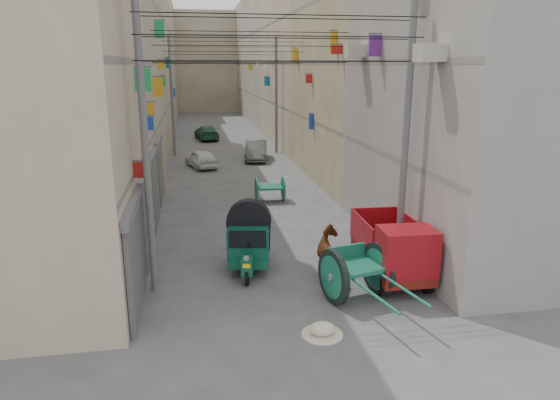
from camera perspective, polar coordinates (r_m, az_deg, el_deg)
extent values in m
cube|color=slate|center=(15.66, -16.24, 3.89)|extent=(0.25, 9.80, 0.18)
cube|color=slate|center=(15.39, -17.09, 14.90)|extent=(0.25, 9.80, 0.18)
cube|color=#A69E8E|center=(26.89, -22.79, 13.80)|extent=(8.00, 12.00, 12.00)
cube|color=slate|center=(26.51, -13.89, 8.43)|extent=(0.25, 11.76, 0.18)
cube|color=slate|center=(26.35, -14.31, 14.91)|extent=(0.25, 11.76, 0.18)
cube|color=#B8AD91|center=(39.70, -18.91, 15.66)|extent=(8.00, 14.00, 14.00)
cube|color=slate|center=(39.44, -12.77, 10.55)|extent=(0.25, 13.72, 0.18)
cube|color=slate|center=(39.33, -13.03, 14.91)|extent=(0.25, 13.72, 0.18)
cube|color=slate|center=(39.46, -13.30, 19.26)|extent=(0.25, 13.72, 0.18)
cube|color=gray|center=(53.59, -16.60, 14.31)|extent=(8.00, 14.00, 11.80)
cube|color=slate|center=(53.40, -12.16, 11.69)|extent=(0.25, 13.72, 0.18)
cube|color=slate|center=(53.32, -12.35, 14.90)|extent=(0.25, 13.72, 0.18)
cube|color=slate|center=(53.41, -12.53, 18.12)|extent=(0.25, 13.72, 0.18)
cube|color=tan|center=(66.53, -15.45, 15.17)|extent=(8.00, 12.00, 13.50)
cube|color=slate|center=(66.38, -11.83, 12.31)|extent=(0.25, 11.76, 0.18)
cube|color=slate|center=(66.32, -11.97, 14.90)|extent=(0.25, 11.76, 0.18)
cube|color=slate|center=(66.39, -12.12, 17.49)|extent=(0.25, 11.76, 0.18)
cube|color=gray|center=(18.50, 25.04, 15.04)|extent=(8.00, 10.00, 13.00)
cube|color=slate|center=(16.88, 12.86, 4.89)|extent=(0.25, 9.80, 0.18)
cube|color=slate|center=(16.63, 13.48, 15.11)|extent=(0.25, 9.80, 0.18)
cube|color=tan|center=(28.28, 11.89, 14.63)|extent=(8.00, 12.00, 12.00)
cube|color=slate|center=(27.24, 3.87, 9.00)|extent=(0.25, 11.76, 0.18)
cube|color=slate|center=(27.09, 3.99, 15.32)|extent=(0.25, 11.76, 0.18)
cube|color=slate|center=(27.27, 4.11, 21.63)|extent=(0.25, 11.76, 0.18)
cube|color=#BFAC90|center=(40.66, 4.95, 16.35)|extent=(8.00, 14.00, 14.00)
cube|color=slate|center=(39.94, -0.67, 10.97)|extent=(0.25, 13.72, 0.18)
cube|color=slate|center=(39.83, -0.68, 15.28)|extent=(0.25, 13.72, 0.18)
cube|color=slate|center=(39.95, -0.69, 19.58)|extent=(0.25, 13.72, 0.18)
cube|color=#A69E8E|center=(54.30, 1.00, 14.92)|extent=(8.00, 14.00, 11.80)
cube|color=slate|center=(53.77, -3.17, 12.02)|extent=(0.25, 13.72, 0.18)
cube|color=slate|center=(53.69, -3.21, 15.21)|extent=(0.25, 13.72, 0.18)
cube|color=slate|center=(53.78, -3.26, 18.41)|extent=(0.25, 13.72, 0.18)
cube|color=#B8AD91|center=(67.11, -1.20, 15.68)|extent=(8.00, 12.00, 13.50)
cube|color=slate|center=(66.68, -4.56, 12.59)|extent=(0.25, 11.76, 0.18)
cube|color=slate|center=(66.62, -4.62, 15.17)|extent=(0.25, 11.76, 0.18)
cube|color=slate|center=(66.69, -4.68, 17.74)|extent=(0.25, 11.76, 0.18)
cube|color=#B8AD91|center=(73.34, -8.50, 15.28)|extent=(22.00, 10.00, 13.00)
cube|color=#4C4D51|center=(13.10, -16.14, -6.95)|extent=(0.12, 3.00, 2.60)
cube|color=#5D5E60|center=(12.64, -16.53, -0.84)|extent=(0.18, 3.20, 0.25)
cube|color=#4C4D51|center=(16.57, -14.91, -2.20)|extent=(0.12, 3.00, 2.60)
cube|color=#5D5E60|center=(16.21, -15.18, 2.71)|extent=(0.18, 3.20, 0.25)
cube|color=#4C4D51|center=(20.13, -14.11, 0.90)|extent=(0.12, 3.00, 2.60)
cube|color=#5D5E60|center=(19.84, -14.32, 4.96)|extent=(0.18, 3.20, 0.25)
cube|color=#4C4D51|center=(23.83, -13.54, 3.10)|extent=(0.12, 3.00, 2.60)
cube|color=#5D5E60|center=(23.58, -13.71, 6.55)|extent=(0.18, 3.20, 0.25)
cube|color=white|center=(42.04, -1.64, 14.96)|extent=(0.38, 0.08, 0.41)
cube|color=#0C648B|center=(48.99, -12.04, 11.91)|extent=(0.27, 0.08, 0.71)
cube|color=#AB1916|center=(14.06, -15.54, 3.34)|extent=(0.44, 0.08, 0.42)
cube|color=gold|center=(23.15, -13.80, 12.43)|extent=(0.45, 0.08, 0.84)
cube|color=gold|center=(52.54, -3.42, 14.90)|extent=(0.41, 0.08, 0.59)
cube|color=#183CA9|center=(17.22, -14.88, 8.46)|extent=(0.38, 0.08, 0.44)
cube|color=#0C648B|center=(41.32, -1.50, 13.40)|extent=(0.43, 0.08, 0.72)
cube|color=white|center=(47.33, -2.57, 15.30)|extent=(0.28, 0.08, 0.44)
cube|color=#1C9E51|center=(27.39, -13.61, 18.42)|extent=(0.48, 0.08, 0.84)
cube|color=#183CA9|center=(45.45, -12.14, 11.74)|extent=(0.31, 0.08, 0.44)
cube|color=#AB1916|center=(27.05, 3.32, 13.66)|extent=(0.35, 0.08, 0.45)
cube|color=gold|center=(30.59, 1.75, 16.16)|extent=(0.34, 0.08, 0.79)
cube|color=gold|center=(19.44, -14.58, 9.95)|extent=(0.28, 0.08, 0.52)
cube|color=#0C648B|center=(36.94, -12.79, 15.03)|extent=(0.28, 0.08, 0.74)
cube|color=#183CA9|center=(26.71, 3.60, 8.93)|extent=(0.26, 0.08, 0.80)
cube|color=#662382|center=(17.80, 10.89, 16.80)|extent=(0.34, 0.08, 0.55)
cube|color=#1C9E51|center=(15.91, -15.40, 13.11)|extent=(0.47, 0.08, 0.67)
cube|color=gold|center=(28.48, -13.35, 14.83)|extent=(0.40, 0.08, 0.47)
cube|color=#1C9E51|center=(29.01, -13.27, 13.06)|extent=(0.32, 0.08, 0.55)
cube|color=#AB1916|center=(21.93, 6.52, 16.70)|extent=(0.47, 0.08, 0.35)
cube|color=gold|center=(22.77, 6.13, 17.52)|extent=(0.32, 0.08, 0.89)
cube|color=#662382|center=(17.71, 10.83, 16.93)|extent=(0.44, 0.08, 0.69)
cube|color=#662382|center=(13.75, -16.75, 1.49)|extent=(0.10, 3.20, 0.80)
cube|color=#AB1916|center=(22.57, -14.30, 6.79)|extent=(0.10, 3.20, 0.80)
cube|color=#183CA9|center=(34.47, -12.98, 9.60)|extent=(0.10, 3.20, 0.80)
cube|color=#AB1916|center=(46.43, -12.33, 10.96)|extent=(0.10, 3.20, 0.80)
cube|color=#0C648B|center=(15.10, 15.51, 2.76)|extent=(0.10, 3.20, 0.80)
cube|color=gold|center=(23.42, 6.08, 7.46)|extent=(0.10, 3.20, 0.80)
cube|color=#183CA9|center=(35.03, 0.60, 10.06)|extent=(0.10, 3.20, 0.80)
cube|color=gold|center=(46.85, -2.17, 11.33)|extent=(0.10, 3.20, 0.80)
cube|color=#B0AB9E|center=(13.71, 16.77, 15.81)|extent=(0.70, 0.55, 0.45)
cube|color=#B0AB9E|center=(19.28, 8.57, 16.48)|extent=(0.70, 0.55, 0.45)
cylinder|color=#5D5E60|center=(13.51, -15.13, 5.71)|extent=(0.20, 0.20, 8.00)
cylinder|color=#5D5E60|center=(14.73, 14.16, 6.52)|extent=(0.20, 0.20, 8.00)
cylinder|color=#5D5E60|center=(35.38, -12.25, 11.40)|extent=(0.20, 0.20, 8.00)
cylinder|color=#5D5E60|center=(35.86, -0.44, 11.78)|extent=(0.20, 0.20, 8.00)
cylinder|color=black|center=(13.02, 0.56, 15.61)|extent=(7.40, 0.02, 0.02)
cylinder|color=black|center=(13.04, 0.57, 18.25)|extent=(7.40, 0.02, 0.02)
cylinder|color=black|center=(13.07, 0.58, 20.44)|extent=(7.40, 0.02, 0.02)
cylinder|color=black|center=(14.00, -0.22, 15.58)|extent=(7.40, 0.02, 0.02)
cylinder|color=black|center=(14.02, -0.22, 18.03)|extent=(7.40, 0.02, 0.02)
cylinder|color=black|center=(14.05, -0.22, 20.07)|extent=(7.40, 0.02, 0.02)
cylinder|color=black|center=(19.44, -3.10, 15.43)|extent=(7.40, 0.02, 0.02)
cylinder|color=black|center=(19.46, -3.13, 17.19)|extent=(7.40, 0.02, 0.02)
cylinder|color=black|center=(19.48, -3.15, 18.66)|extent=(7.40, 0.02, 0.02)
cylinder|color=black|center=(27.40, -5.24, 15.29)|extent=(7.40, 0.02, 0.02)
cylinder|color=black|center=(27.41, -5.27, 16.55)|extent=(7.40, 0.02, 0.02)
cylinder|color=black|center=(27.43, -5.30, 17.59)|extent=(7.40, 0.02, 0.02)
cylinder|color=black|center=(35.38, -6.41, 15.21)|extent=(7.40, 0.02, 0.02)
cylinder|color=black|center=(35.38, -6.44, 16.18)|extent=(7.40, 0.02, 0.02)
cylinder|color=black|center=(35.40, -6.47, 16.99)|extent=(7.40, 0.02, 0.02)
cylinder|color=black|center=(14.44, -3.78, -8.71)|extent=(0.20, 0.54, 0.53)
cylinder|color=black|center=(16.13, -5.23, -6.12)|extent=(0.20, 0.54, 0.53)
cylinder|color=black|center=(16.07, -1.53, -6.14)|extent=(0.20, 0.54, 0.53)
cube|color=#0D4D37|center=(15.49, -3.51, -6.24)|extent=(1.47, 1.97, 0.26)
cube|color=#0D4D37|center=(14.36, -3.79, -7.53)|extent=(0.40, 0.48, 0.52)
cylinder|color=silver|center=(14.04, -3.87, -6.63)|extent=(0.18, 0.08, 0.17)
cube|color=#FFEC0E|center=(14.11, -3.86, -7.55)|extent=(0.21, 0.06, 0.11)
cube|color=#0D4D37|center=(15.35, -3.53, -4.31)|extent=(1.49, 1.79, 0.90)
cube|color=black|center=(14.50, -3.74, -4.51)|extent=(1.08, 0.24, 0.52)
cube|color=black|center=(15.37, -5.86, -3.96)|extent=(0.23, 1.12, 0.61)
cube|color=black|center=(15.29, -1.21, -3.98)|extent=(0.23, 1.12, 0.61)
cube|color=silver|center=(14.73, -3.70, -7.14)|extent=(1.17, 0.25, 0.06)
cylinder|color=black|center=(13.28, 6.14, -8.73)|extent=(0.48, 1.47, 1.47)
cylinder|color=#155E45|center=(13.28, 6.14, -8.73)|extent=(0.43, 1.16, 1.15)
cylinder|color=#5D5E60|center=(13.28, 6.14, -8.73)|extent=(0.27, 0.24, 0.19)
cylinder|color=black|center=(13.95, 11.12, -7.73)|extent=(0.48, 1.47, 1.47)
cylinder|color=#155E45|center=(13.95, 11.12, -7.73)|extent=(0.43, 1.16, 1.15)
cylinder|color=#5D5E60|center=(13.95, 11.12, -7.73)|extent=(0.27, 0.24, 0.19)
cylinder|color=#5D5E60|center=(13.60, 8.69, -8.23)|extent=(1.41, 0.39, 0.08)
cube|color=#155E45|center=(13.53, 8.72, -7.49)|extent=(1.33, 1.37, 0.11)
cube|color=#155E45|center=(13.86, 7.63, -5.85)|extent=(1.10, 0.32, 0.37)
cylinder|color=#155E45|center=(12.34, 10.22, -10.28)|extent=(0.60, 2.38, 0.07)
cylinder|color=#155E45|center=(12.79, 13.44, -9.54)|extent=(0.60, 2.38, 0.07)
cylinder|color=black|center=(14.05, 11.44, -9.39)|extent=(0.21, 0.67, 0.67)
cylinder|color=black|center=(15.99, 8.86, -6.16)|extent=(0.21, 0.67, 0.67)
cylinder|color=black|center=(14.51, 16.42, -8.90)|extent=(0.21, 0.67, 0.67)
cylinder|color=black|center=(16.40, 13.29, -5.84)|extent=(0.21, 0.67, 0.67)
cube|color=#63160E|center=(15.13, 12.49, -6.70)|extent=(1.60, 3.40, 0.35)
cube|color=maroon|center=(13.87, 14.29, -5.72)|extent=(1.51, 1.12, 1.26)
cube|color=black|center=(13.43, 15.07, -6.02)|extent=(1.32, 0.11, 0.56)
cube|color=#63160E|center=(15.52, 11.85, -5.02)|extent=(1.61, 2.29, 0.12)
cube|color=maroon|center=(15.16, 9.30, -3.64)|extent=(0.15, 2.23, 0.86)
cube|color=maroon|center=(15.64, 14.49, -3.34)|extent=(0.15, 2.23, 0.86)
cube|color=maroon|center=(16.36, 10.68, -2.29)|extent=(1.52, 0.12, 0.86)
cylinder|color=#155E45|center=(22.91, -2.71, 1.18)|extent=(0.08, 1.15, 1.15)
cylinder|color=#155E45|center=(23.08, 0.35, 1.30)|extent=(0.08, 1.15, 1.15)
cube|color=#155E45|center=(22.96, -1.18, 1.50)|extent=(1.12, 0.99, 0.09)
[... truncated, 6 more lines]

